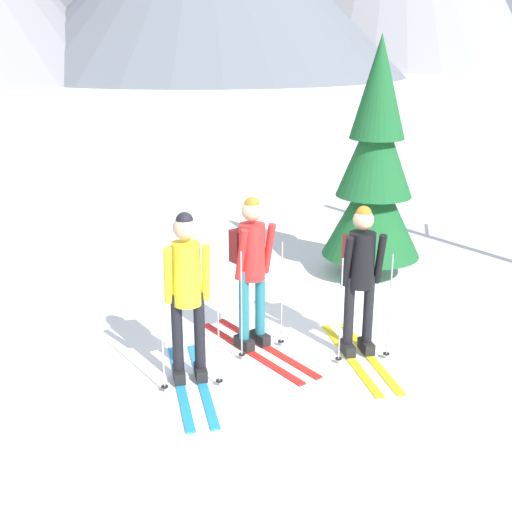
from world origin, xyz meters
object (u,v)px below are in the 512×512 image
(skier_in_black, at_px, (360,274))
(pine_tree_near, at_px, (375,171))
(skier_in_yellow, at_px, (187,288))
(skier_in_red, at_px, (251,265))

(skier_in_black, height_order, pine_tree_near, pine_tree_near)
(skier_in_yellow, bearing_deg, skier_in_red, 31.61)
(skier_in_red, height_order, pine_tree_near, pine_tree_near)
(skier_in_yellow, distance_m, pine_tree_near, 3.89)
(pine_tree_near, bearing_deg, skier_in_black, -121.33)
(pine_tree_near, bearing_deg, skier_in_red, -145.01)
(skier_in_yellow, distance_m, skier_in_red, 0.98)
(skier_in_black, bearing_deg, pine_tree_near, 58.67)
(skier_in_black, distance_m, pine_tree_near, 2.63)
(skier_in_yellow, relative_size, skier_in_black, 1.02)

